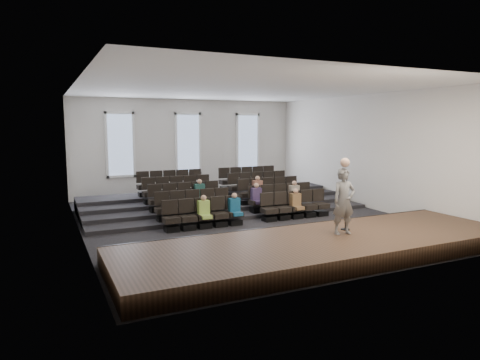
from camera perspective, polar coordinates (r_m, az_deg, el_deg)
name	(u,v)px	position (r m, az deg, el deg)	size (l,w,h in m)	color
ground	(245,220)	(16.70, 0.71, -5.32)	(14.00, 14.00, 0.00)	black
ceiling	(246,89)	(16.36, 0.74, 12.08)	(12.00, 14.00, 0.02)	white
wall_back	(188,147)	(22.85, -6.98, 4.35)	(12.00, 0.04, 5.00)	silver
wall_front	(376,174)	(10.50, 17.65, 0.72)	(12.00, 0.04, 5.00)	silver
wall_left	(78,161)	(14.76, -20.84, 2.37)	(0.04, 14.00, 5.00)	silver
wall_right	(368,152)	(19.72, 16.72, 3.65)	(0.04, 14.00, 5.00)	silver
stage	(324,247)	(12.39, 11.16, -8.73)	(11.80, 3.60, 0.50)	#472F1E
stage_lip	(291,233)	(13.80, 6.79, -6.99)	(11.80, 0.06, 0.52)	black
risers	(215,202)	(19.51, -3.35, -2.91)	(11.80, 4.80, 0.60)	black
seating_rows	(229,197)	(17.94, -1.43, -2.22)	(6.80, 4.70, 1.67)	black
windows	(188,144)	(22.78, -6.93, 4.85)	(8.44, 0.10, 3.24)	white
audience	(250,197)	(16.97, 1.37, -2.33)	(4.85, 2.64, 1.10)	#A1CB51
speaker	(344,201)	(12.72, 13.67, -2.79)	(0.70, 0.46, 1.92)	slate
mic_stand	(346,214)	(13.35, 13.90, -4.40)	(0.27, 0.27, 1.63)	black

